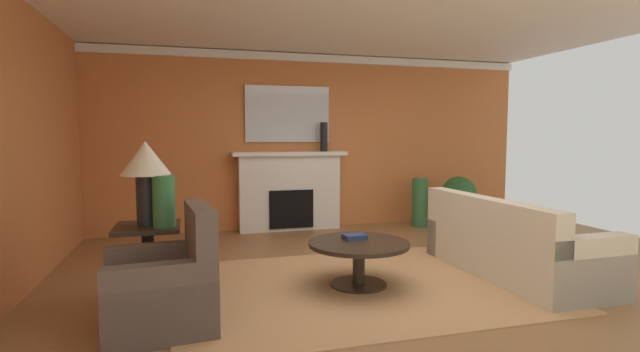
{
  "coord_description": "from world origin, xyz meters",
  "views": [
    {
      "loc": [
        -1.91,
        -4.56,
        1.5
      ],
      "look_at": [
        -0.36,
        0.98,
        1.0
      ],
      "focal_mm": 26.28,
      "sensor_mm": 36.0,
      "label": 1
    }
  ],
  "objects_px": {
    "mantel_mirror": "(288,114)",
    "sofa": "(510,248)",
    "coffee_table": "(359,253)",
    "side_table": "(149,258)",
    "potted_plant": "(459,197)",
    "table_lamp": "(146,167)",
    "vase_mantel_right": "(324,137)",
    "vase_tall_corner": "(420,202)",
    "fireplace": "(290,193)",
    "vase_on_side_table": "(164,201)",
    "armchair_near_window": "(165,289)"
  },
  "relations": [
    {
      "from": "armchair_near_window",
      "to": "table_lamp",
      "type": "height_order",
      "value": "table_lamp"
    },
    {
      "from": "mantel_mirror",
      "to": "table_lamp",
      "type": "relative_size",
      "value": 1.8
    },
    {
      "from": "table_lamp",
      "to": "vase_on_side_table",
      "type": "distance_m",
      "value": 0.35
    },
    {
      "from": "vase_tall_corner",
      "to": "potted_plant",
      "type": "distance_m",
      "value": 0.64
    },
    {
      "from": "table_lamp",
      "to": "fireplace",
      "type": "bearing_deg",
      "value": 56.3
    },
    {
      "from": "sofa",
      "to": "armchair_near_window",
      "type": "xyz_separation_m",
      "value": [
        -3.5,
        -0.46,
        0.01
      ]
    },
    {
      "from": "armchair_near_window",
      "to": "vase_on_side_table",
      "type": "xyz_separation_m",
      "value": [
        -0.02,
        0.53,
        0.62
      ]
    },
    {
      "from": "fireplace",
      "to": "potted_plant",
      "type": "height_order",
      "value": "fireplace"
    },
    {
      "from": "coffee_table",
      "to": "vase_tall_corner",
      "type": "bearing_deg",
      "value": 52.21
    },
    {
      "from": "armchair_near_window",
      "to": "table_lamp",
      "type": "bearing_deg",
      "value": 104.5
    },
    {
      "from": "mantel_mirror",
      "to": "vase_tall_corner",
      "type": "bearing_deg",
      "value": -11.17
    },
    {
      "from": "coffee_table",
      "to": "potted_plant",
      "type": "bearing_deg",
      "value": 42.63
    },
    {
      "from": "mantel_mirror",
      "to": "vase_mantel_right",
      "type": "height_order",
      "value": "mantel_mirror"
    },
    {
      "from": "mantel_mirror",
      "to": "sofa",
      "type": "relative_size",
      "value": 0.64
    },
    {
      "from": "fireplace",
      "to": "vase_on_side_table",
      "type": "relative_size",
      "value": 3.95
    },
    {
      "from": "sofa",
      "to": "potted_plant",
      "type": "xyz_separation_m",
      "value": [
        0.95,
        2.53,
        0.19
      ]
    },
    {
      "from": "mantel_mirror",
      "to": "side_table",
      "type": "height_order",
      "value": "mantel_mirror"
    },
    {
      "from": "fireplace",
      "to": "coffee_table",
      "type": "distance_m",
      "value": 2.95
    },
    {
      "from": "side_table",
      "to": "potted_plant",
      "type": "xyz_separation_m",
      "value": [
        4.62,
        2.33,
        0.09
      ]
    },
    {
      "from": "vase_mantel_right",
      "to": "potted_plant",
      "type": "height_order",
      "value": "vase_mantel_right"
    },
    {
      "from": "potted_plant",
      "to": "coffee_table",
      "type": "bearing_deg",
      "value": -137.37
    },
    {
      "from": "side_table",
      "to": "vase_mantel_right",
      "type": "height_order",
      "value": "vase_mantel_right"
    },
    {
      "from": "sofa",
      "to": "table_lamp",
      "type": "distance_m",
      "value": 3.79
    },
    {
      "from": "armchair_near_window",
      "to": "vase_tall_corner",
      "type": "bearing_deg",
      "value": 39.58
    },
    {
      "from": "sofa",
      "to": "side_table",
      "type": "xyz_separation_m",
      "value": [
        -3.67,
        0.19,
        0.1
      ]
    },
    {
      "from": "armchair_near_window",
      "to": "vase_tall_corner",
      "type": "relative_size",
      "value": 1.19
    },
    {
      "from": "coffee_table",
      "to": "side_table",
      "type": "distance_m",
      "value": 1.98
    },
    {
      "from": "side_table",
      "to": "vase_mantel_right",
      "type": "bearing_deg",
      "value": 48.78
    },
    {
      "from": "coffee_table",
      "to": "side_table",
      "type": "xyz_separation_m",
      "value": [
        -1.97,
        0.1,
        0.06
      ]
    },
    {
      "from": "sofa",
      "to": "vase_mantel_right",
      "type": "bearing_deg",
      "value": 112.3
    },
    {
      "from": "vase_on_side_table",
      "to": "potted_plant",
      "type": "height_order",
      "value": "vase_on_side_table"
    },
    {
      "from": "mantel_mirror",
      "to": "coffee_table",
      "type": "distance_m",
      "value": 3.41
    },
    {
      "from": "fireplace",
      "to": "table_lamp",
      "type": "bearing_deg",
      "value": -123.7
    },
    {
      "from": "side_table",
      "to": "table_lamp",
      "type": "distance_m",
      "value": 0.82
    },
    {
      "from": "armchair_near_window",
      "to": "vase_tall_corner",
      "type": "distance_m",
      "value": 5.0
    },
    {
      "from": "side_table",
      "to": "vase_on_side_table",
      "type": "xyz_separation_m",
      "value": [
        0.15,
        -0.12,
        0.53
      ]
    },
    {
      "from": "table_lamp",
      "to": "vase_mantel_right",
      "type": "distance_m",
      "value": 3.72
    },
    {
      "from": "sofa",
      "to": "armchair_near_window",
      "type": "height_order",
      "value": "armchair_near_window"
    },
    {
      "from": "vase_tall_corner",
      "to": "fireplace",
      "type": "bearing_deg",
      "value": 171.98
    },
    {
      "from": "mantel_mirror",
      "to": "armchair_near_window",
      "type": "height_order",
      "value": "mantel_mirror"
    },
    {
      "from": "armchair_near_window",
      "to": "potted_plant",
      "type": "bearing_deg",
      "value": 33.8
    },
    {
      "from": "fireplace",
      "to": "mantel_mirror",
      "type": "xyz_separation_m",
      "value": [
        -0.0,
        0.12,
        1.25
      ]
    },
    {
      "from": "mantel_mirror",
      "to": "sofa",
      "type": "xyz_separation_m",
      "value": [
        1.77,
        -3.15,
        -1.54
      ]
    },
    {
      "from": "coffee_table",
      "to": "mantel_mirror",
      "type": "bearing_deg",
      "value": 91.47
    },
    {
      "from": "coffee_table",
      "to": "table_lamp",
      "type": "relative_size",
      "value": 1.33
    },
    {
      "from": "vase_mantel_right",
      "to": "sofa",
      "type": "bearing_deg",
      "value": -67.7
    },
    {
      "from": "vase_on_side_table",
      "to": "vase_mantel_right",
      "type": "xyz_separation_m",
      "value": [
        2.29,
        2.91,
        0.55
      ]
    },
    {
      "from": "sofa",
      "to": "side_table",
      "type": "height_order",
      "value": "sofa"
    },
    {
      "from": "coffee_table",
      "to": "vase_tall_corner",
      "type": "distance_m",
      "value": 3.34
    },
    {
      "from": "mantel_mirror",
      "to": "vase_on_side_table",
      "type": "xyz_separation_m",
      "value": [
        -1.74,
        -3.08,
        -0.91
      ]
    }
  ]
}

